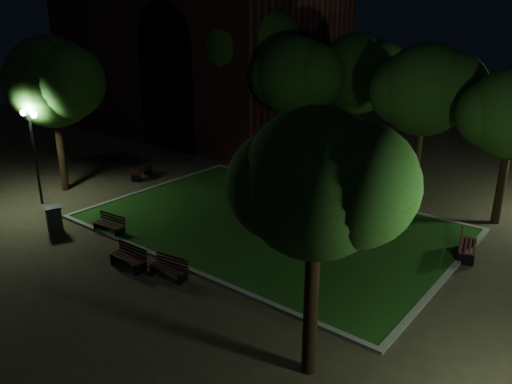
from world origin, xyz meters
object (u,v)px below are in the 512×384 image
bench_near_right (170,268)px  bench_left_side (143,172)px  monument (269,204)px  bicycle (137,159)px  bench_near_left (129,258)px  bench_far_side (397,193)px  bench_right_side (466,246)px  bench_west_near (110,225)px  trash_bin (54,218)px

bench_near_right → bench_left_side: bearing=136.6°
monument → bicycle: size_ratio=2.11×
bench_near_left → bicycle: (-10.14, 8.49, 0.01)m
bench_far_side → bench_right_side: bearing=160.1°
bench_west_near → trash_bin: (-2.07, -1.27, 0.17)m
trash_bin → bench_near_left: bearing=-1.3°
bench_right_side → trash_bin: bearing=107.0°
bench_near_right → bench_right_side: 10.98m
bench_near_right → bench_far_side: 12.50m
bench_west_near → bench_right_side: size_ratio=0.87×
monument → bench_near_left: monument is taller
bench_far_side → trash_bin: trash_bin is taller
bench_near_left → trash_bin: trash_bin is taller
trash_bin → bench_right_side: bearing=30.0°
bench_near_left → bicycle: bench_near_left is taller
bench_near_left → trash_bin: (-5.13, 0.12, 0.16)m
monument → bench_near_left: bearing=-104.4°
bench_west_near → bench_near_left: bearing=-30.0°
bench_near_left → bench_far_side: (4.66, 12.54, -0.02)m
bench_near_right → bench_right_side: bench_right_side is taller
monument → bench_left_side: monument is taller
bench_left_side → bench_far_side: 13.63m
trash_bin → bench_left_side: bearing=111.2°
bench_west_near → bench_far_side: bench_west_near is taller
bench_left_side → trash_bin: trash_bin is taller
bench_near_left → bench_left_side: (-7.80, 7.01, 0.01)m
bicycle → bench_far_side: bearing=-57.1°
bicycle → bench_near_right: bearing=-106.8°
bench_near_left → bench_west_near: bench_near_left is taller
bench_near_right → bench_far_side: bench_far_side is taller
bench_west_near → bench_left_side: (-4.75, 5.62, 0.02)m
bench_left_side → trash_bin: 7.40m
bench_near_right → trash_bin: size_ratio=1.35×
monument → bench_west_near: 6.74m
bench_west_near → trash_bin: size_ratio=1.41×
bench_right_side → bench_far_side: (-4.54, 4.13, -0.06)m
bench_left_side → bench_right_side: (17.00, 1.39, 0.03)m
bench_far_side → trash_bin: 15.81m
bench_near_right → bench_west_near: bench_west_near is taller
bench_west_near → bench_far_side: bearing=49.8°
monument → bench_west_near: bearing=-133.8°
bench_left_side → trash_bin: bearing=-0.2°
monument → bench_far_side: monument is taller
bench_left_side → bicycle: bearing=-143.7°
bench_far_side → monument: bearing=86.5°
bench_near_left → bench_far_side: 13.37m
bench_near_right → trash_bin: (-6.82, -0.27, 0.19)m
bench_right_side → bench_near_right: bearing=123.8°
monument → bicycle: monument is taller
bench_near_left → bench_near_right: (1.69, 0.39, -0.03)m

